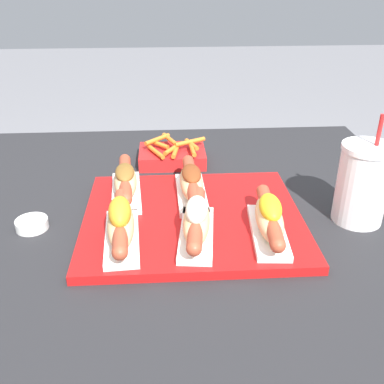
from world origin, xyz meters
name	(u,v)px	position (x,y,z in m)	size (l,w,h in m)	color
patio_table	(178,343)	(0.00, 0.00, 0.34)	(1.11, 1.07, 0.69)	#232326
serving_tray	(193,218)	(0.03, -0.01, 0.70)	(0.43, 0.37, 0.02)	#B71414
hot_dog_0	(121,223)	(-0.10, -0.10, 0.74)	(0.07, 0.22, 0.08)	white
hot_dog_1	(197,221)	(0.04, -0.09, 0.74)	(0.08, 0.22, 0.07)	white
hot_dog_2	(269,218)	(0.17, -0.09, 0.74)	(0.07, 0.22, 0.07)	white
hot_dog_3	(125,181)	(-0.10, 0.08, 0.74)	(0.07, 0.22, 0.06)	white
hot_dog_4	(191,183)	(0.04, 0.06, 0.74)	(0.06, 0.22, 0.07)	white
sauce_bowl	(32,224)	(-0.28, -0.02, 0.70)	(0.06, 0.06, 0.02)	silver
drink_cup	(363,184)	(0.37, -0.02, 0.77)	(0.10, 0.10, 0.22)	white
fries_basket	(172,155)	(0.00, 0.29, 0.71)	(0.17, 0.14, 0.06)	red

